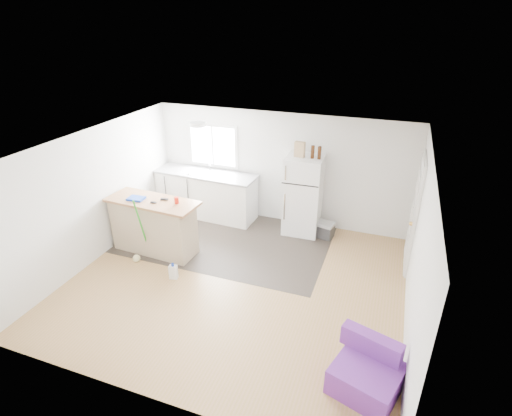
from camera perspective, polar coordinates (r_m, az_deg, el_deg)
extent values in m
cube|color=#A58045|center=(7.01, -2.81, -10.47)|extent=(5.50, 5.00, 0.01)
cube|color=white|center=(5.91, -3.31, 8.66)|extent=(5.50, 5.00, 0.01)
cube|color=white|center=(8.53, 3.47, 5.63)|extent=(5.50, 0.01, 2.40)
cube|color=white|center=(4.57, -15.66, -15.43)|extent=(5.50, 0.01, 2.40)
cube|color=white|center=(7.77, -22.10, 1.62)|extent=(0.01, 5.00, 2.40)
cube|color=white|center=(5.98, 22.18, -5.74)|extent=(0.01, 5.00, 2.40)
cube|color=#2E2622|center=(8.21, -4.16, -4.52)|extent=(4.05, 2.50, 0.00)
cube|color=white|center=(8.94, -6.15, 8.86)|extent=(1.18, 0.04, 0.98)
cube|color=white|center=(8.92, -6.21, 8.83)|extent=(1.05, 0.01, 0.85)
cube|color=white|center=(8.92, -6.22, 8.82)|extent=(0.03, 0.02, 0.85)
cube|color=white|center=(7.44, 21.67, -0.96)|extent=(0.05, 0.82, 2.03)
cube|color=white|center=(7.44, 21.76, -0.93)|extent=(0.03, 0.92, 2.10)
sphere|color=gold|center=(7.16, 21.29, -2.10)|extent=(0.07, 0.07, 0.07)
cylinder|color=white|center=(7.47, -8.31, 11.79)|extent=(0.30, 0.30, 0.07)
cube|color=white|center=(9.04, -7.08, 1.85)|extent=(2.26, 0.78, 0.98)
cube|color=gray|center=(8.85, -7.26, 4.89)|extent=(2.33, 0.82, 0.04)
cube|color=silver|center=(8.82, -7.36, 4.81)|extent=(0.64, 0.50, 0.07)
cube|color=#BEAC89|center=(7.83, -14.35, -2.62)|extent=(1.63, 0.66, 1.03)
cube|color=tan|center=(7.58, -14.60, 0.91)|extent=(1.79, 0.78, 0.05)
cube|color=white|center=(8.21, 6.75, 1.82)|extent=(0.75, 0.70, 1.65)
cube|color=black|center=(7.75, 6.28, 3.29)|extent=(0.73, 0.03, 0.02)
cube|color=silver|center=(7.74, 4.25, 5.04)|extent=(0.03, 0.02, 0.30)
cube|color=silver|center=(8.02, 4.08, 0.19)|extent=(0.03, 0.02, 0.58)
cube|color=#2F2F32|center=(8.35, 9.54, -3.20)|extent=(0.46, 0.35, 0.27)
cube|color=#979799|center=(8.27, 9.63, -2.20)|extent=(0.48, 0.37, 0.05)
cube|color=#71309D|center=(5.42, 15.46, -22.40)|extent=(0.94, 0.91, 0.36)
cube|color=#71309D|center=(5.39, 16.17, -18.09)|extent=(0.78, 0.40, 0.27)
cube|color=white|center=(7.15, -11.72, -8.94)|extent=(0.15, 0.12, 0.25)
cylinder|color=#1734A5|center=(7.06, -11.83, -7.93)|extent=(0.06, 0.06, 0.05)
cylinder|color=green|center=(7.52, -15.98, -2.77)|extent=(0.07, 0.34, 1.25)
sphere|color=beige|center=(7.80, -16.70, -6.91)|extent=(0.14, 0.14, 0.14)
cylinder|color=red|center=(7.33, -11.28, 1.09)|extent=(0.10, 0.10, 0.12)
cube|color=#143EC0|center=(7.69, -16.75, 1.32)|extent=(0.31, 0.24, 0.04)
cube|color=black|center=(7.53, -12.96, 1.23)|extent=(0.15, 0.08, 0.03)
cube|color=black|center=(7.45, -14.47, 0.77)|extent=(0.10, 0.05, 0.03)
cube|color=tan|center=(7.85, 6.27, 8.33)|extent=(0.21, 0.12, 0.30)
cylinder|color=#371B0A|center=(7.80, 8.09, 7.93)|extent=(0.08, 0.08, 0.25)
cylinder|color=#371B0A|center=(7.77, 9.04, 7.79)|extent=(0.08, 0.08, 0.25)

